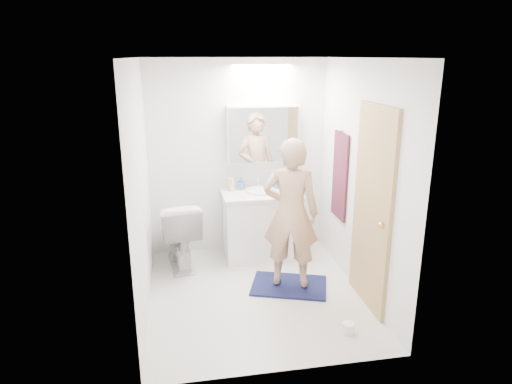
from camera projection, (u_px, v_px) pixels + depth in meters
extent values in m
plane|color=silver|center=(256.00, 294.00, 4.81)|extent=(2.50, 2.50, 0.00)
plane|color=white|center=(255.00, 58.00, 4.12)|extent=(2.50, 2.50, 0.00)
plane|color=white|center=(238.00, 158.00, 5.64)|extent=(2.50, 0.00, 2.50)
plane|color=white|center=(286.00, 231.00, 3.28)|extent=(2.50, 0.00, 2.50)
plane|color=white|center=(141.00, 190.00, 4.28)|extent=(0.00, 2.50, 2.50)
plane|color=white|center=(361.00, 180.00, 4.65)|extent=(0.00, 2.50, 2.50)
cube|color=white|center=(261.00, 226.00, 5.65)|extent=(0.90, 0.55, 0.78)
cube|color=white|center=(261.00, 194.00, 5.53)|extent=(0.95, 0.58, 0.04)
cylinder|color=white|center=(261.00, 191.00, 5.55)|extent=(0.36, 0.36, 0.03)
cylinder|color=silver|center=(258.00, 182.00, 5.71)|extent=(0.02, 0.02, 0.16)
cube|color=white|center=(263.00, 134.00, 5.53)|extent=(0.88, 0.14, 0.70)
cube|color=silver|center=(264.00, 135.00, 5.46)|extent=(0.84, 0.01, 0.66)
imported|color=white|center=(179.00, 233.00, 5.36)|extent=(0.55, 0.85, 0.82)
cube|color=#161945|center=(289.00, 286.00, 4.95)|extent=(0.93, 0.78, 0.02)
imported|color=tan|center=(291.00, 214.00, 4.71)|extent=(0.67, 0.55, 1.60)
cube|color=#A18250|center=(372.00, 209.00, 4.37)|extent=(0.04, 0.80, 2.00)
sphere|color=gold|center=(381.00, 225.00, 4.10)|extent=(0.06, 0.06, 0.06)
cube|color=#13123A|center=(340.00, 176.00, 5.19)|extent=(0.02, 0.42, 1.00)
cylinder|color=silver|center=(341.00, 131.00, 5.04)|extent=(0.07, 0.02, 0.02)
imported|color=#C9C882|center=(231.00, 182.00, 5.57)|extent=(0.12, 0.12, 0.22)
imported|color=#4E70A8|center=(241.00, 183.00, 5.63)|extent=(0.10, 0.10, 0.15)
imported|color=#466CD2|center=(276.00, 184.00, 5.69)|extent=(0.11, 0.11, 0.10)
cylinder|color=white|center=(348.00, 328.00, 4.11)|extent=(0.11, 0.11, 0.10)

